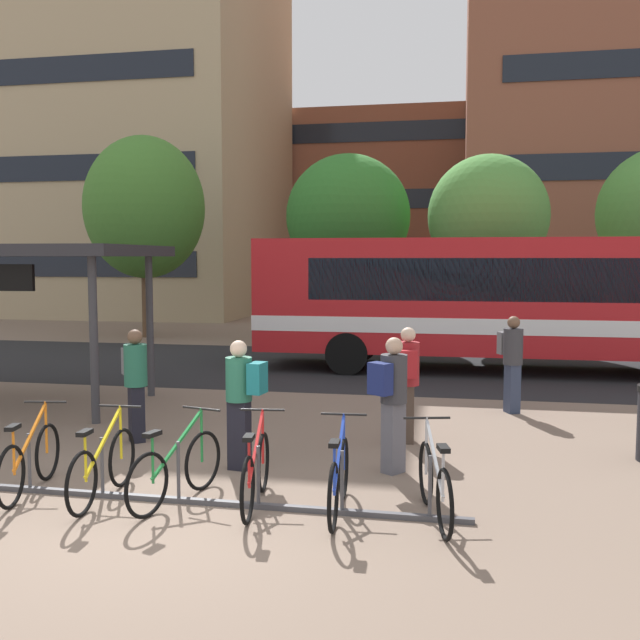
# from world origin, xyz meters

# --- Properties ---
(ground) EXTENTS (200.00, 200.00, 0.00)m
(ground) POSITION_xyz_m (0.00, 0.00, 0.00)
(ground) COLOR #7A6656
(bus_lane_asphalt) EXTENTS (80.00, 7.20, 0.01)m
(bus_lane_asphalt) POSITION_xyz_m (0.00, 10.98, 0.00)
(bus_lane_asphalt) COLOR #232326
(bus_lane_asphalt) RESTS_ON ground
(city_bus) EXTENTS (12.04, 2.65, 3.20)m
(city_bus) POSITION_xyz_m (4.21, 10.97, 1.78)
(city_bus) COLOR red
(city_bus) RESTS_ON ground
(bike_rack) EXTENTS (5.58, 0.14, 0.70)m
(bike_rack) POSITION_xyz_m (0.54, 0.68, 0.09)
(bike_rack) COLOR #47474C
(bike_rack) RESTS_ON ground
(parked_bicycle_orange_0) EXTENTS (0.52, 1.71, 0.99)m
(parked_bicycle_orange_0) POSITION_xyz_m (-1.76, 0.67, 0.38)
(parked_bicycle_orange_0) COLOR black
(parked_bicycle_orange_0) RESTS_ON ground
(parked_bicycle_yellow_1) EXTENTS (0.52, 1.72, 0.99)m
(parked_bicycle_yellow_1) POSITION_xyz_m (-0.80, 0.60, 0.38)
(parked_bicycle_yellow_1) COLOR black
(parked_bicycle_yellow_1) RESTS_ON ground
(parked_bicycle_green_2) EXTENTS (0.62, 1.68, 0.99)m
(parked_bicycle_green_2) POSITION_xyz_m (0.05, 0.68, 0.38)
(parked_bicycle_green_2) COLOR black
(parked_bicycle_green_2) RESTS_ON ground
(parked_bicycle_red_3) EXTENTS (0.52, 1.72, 0.99)m
(parked_bicycle_red_3) POSITION_xyz_m (0.96, 0.74, 0.38)
(parked_bicycle_red_3) COLOR black
(parked_bicycle_red_3) RESTS_ON ground
(parked_bicycle_blue_4) EXTENTS (0.52, 1.72, 0.99)m
(parked_bicycle_blue_4) POSITION_xyz_m (1.90, 0.68, 0.38)
(parked_bicycle_blue_4) COLOR black
(parked_bicycle_blue_4) RESTS_ON ground
(parked_bicycle_silver_5) EXTENTS (0.58, 1.69, 0.99)m
(parked_bicycle_silver_5) POSITION_xyz_m (2.91, 0.68, 0.38)
(parked_bicycle_silver_5) COLOR black
(parked_bicycle_silver_5) RESTS_ON ground
(commuter_grey_pack_1) EXTENTS (0.49, 0.60, 1.72)m
(commuter_grey_pack_1) POSITION_xyz_m (4.07, 6.29, 0.99)
(commuter_grey_pack_1) COLOR #2D3851
(commuter_grey_pack_1) RESTS_ON ground
(commuter_grey_pack_2) EXTENTS (0.56, 0.60, 1.69)m
(commuter_grey_pack_2) POSITION_xyz_m (-1.60, 3.14, 0.97)
(commuter_grey_pack_2) COLOR black
(commuter_grey_pack_2) RESTS_ON ground
(commuter_teal_pack_3) EXTENTS (0.56, 0.38, 1.69)m
(commuter_teal_pack_3) POSITION_xyz_m (0.39, 2.05, 0.98)
(commuter_teal_pack_3) COLOR black
(commuter_teal_pack_3) RESTS_ON ground
(commuter_navy_pack_4) EXTENTS (0.55, 0.60, 1.74)m
(commuter_navy_pack_4) POSITION_xyz_m (2.31, 2.26, 1.01)
(commuter_navy_pack_4) COLOR #565660
(commuter_navy_pack_4) RESTS_ON ground
(commuter_red_pack_6) EXTENTS (0.36, 0.54, 1.73)m
(commuter_red_pack_6) POSITION_xyz_m (2.40, 3.80, 0.99)
(commuter_red_pack_6) COLOR #47382D
(commuter_red_pack_6) RESTS_ON ground
(street_tree_0) EXTENTS (4.03, 4.03, 6.09)m
(street_tree_0) POSITION_xyz_m (-0.46, 16.52, 4.08)
(street_tree_0) COLOR brown
(street_tree_0) RESTS_ON ground
(street_tree_1) EXTENTS (4.08, 4.08, 6.87)m
(street_tree_1) POSITION_xyz_m (-7.47, 16.41, 4.45)
(street_tree_1) COLOR brown
(street_tree_1) RESTS_ON ground
(street_tree_3) EXTENTS (3.61, 3.61, 5.84)m
(street_tree_3) POSITION_xyz_m (3.95, 15.64, 3.99)
(street_tree_3) COLOR brown
(street_tree_3) RESTS_ON ground
(building_left_wing) EXTENTS (19.19, 12.73, 20.56)m
(building_left_wing) POSITION_xyz_m (-16.12, 28.16, 10.28)
(building_left_wing) COLOR tan
(building_left_wing) RESTS_ON ground
(building_centre_block) EXTENTS (17.82, 13.31, 11.44)m
(building_centre_block) POSITION_xyz_m (-0.29, 41.45, 5.72)
(building_centre_block) COLOR brown
(building_centre_block) RESTS_ON ground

